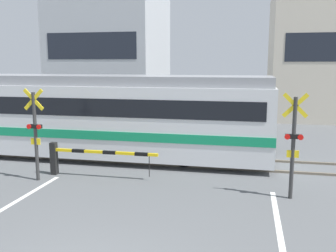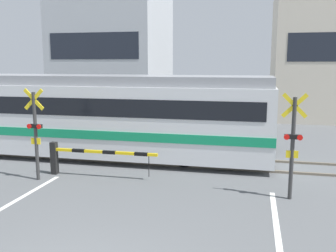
{
  "view_description": "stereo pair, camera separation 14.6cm",
  "coord_description": "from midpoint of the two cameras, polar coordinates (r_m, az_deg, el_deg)",
  "views": [
    {
      "loc": [
        2.66,
        -4.74,
        3.71
      ],
      "look_at": [
        0.0,
        7.5,
        1.6
      ],
      "focal_mm": 40.0,
      "sensor_mm": 36.0,
      "label": 1
    },
    {
      "loc": [
        2.8,
        -4.71,
        3.71
      ],
      "look_at": [
        0.0,
        7.5,
        1.6
      ],
      "focal_mm": 40.0,
      "sensor_mm": 36.0,
      "label": 2
    }
  ],
  "objects": [
    {
      "name": "crossing_barrier_far",
      "position": [
        16.78,
        12.11,
        -0.99
      ],
      "size": [
        3.7,
        0.2,
        1.1
      ],
      "color": "black",
      "rests_on": "ground_plane"
    },
    {
      "name": "commuter_train",
      "position": [
        15.62,
        -16.09,
        1.93
      ],
      "size": [
        16.46,
        2.73,
        3.25
      ],
      "color": "silver",
      "rests_on": "ground_plane"
    },
    {
      "name": "rail_track_near",
      "position": [
        13.69,
        0.3,
        -5.99
      ],
      "size": [
        50.0,
        0.1,
        0.08
      ],
      "color": "#6B6051",
      "rests_on": "ground_plane"
    },
    {
      "name": "rail_track_far",
      "position": [
        15.05,
        1.44,
        -4.56
      ],
      "size": [
        50.0,
        0.1,
        0.08
      ],
      "color": "#6B6051",
      "rests_on": "ground_plane"
    },
    {
      "name": "crossing_barrier_near",
      "position": [
        12.73,
        -13.66,
        -4.39
      ],
      "size": [
        3.7,
        0.2,
        1.1
      ],
      "color": "black",
      "rests_on": "ground_plane"
    },
    {
      "name": "crossing_signal_right",
      "position": [
        10.66,
        18.19,
        -2.24
      ],
      "size": [
        0.68,
        0.15,
        2.94
      ],
      "color": "#333333",
      "rests_on": "ground_plane"
    },
    {
      "name": "pedestrian",
      "position": [
        18.86,
        1.1,
        1.31
      ],
      "size": [
        0.38,
        0.23,
        1.74
      ],
      "color": "brown",
      "rests_on": "ground_plane"
    },
    {
      "name": "building_left_of_street",
      "position": [
        29.65,
        -8.72,
        10.8
      ],
      "size": [
        7.57,
        7.73,
        8.82
      ],
      "color": "#B2B7BC",
      "rests_on": "ground_plane"
    },
    {
      "name": "crossing_signal_left",
      "position": [
        12.49,
        -19.88,
        -0.66
      ],
      "size": [
        0.68,
        0.15,
        2.94
      ],
      "color": "#333333",
      "rests_on": "ground_plane"
    },
    {
      "name": "building_right_of_street",
      "position": [
        28.21,
        23.41,
        9.82
      ],
      "size": [
        7.97,
        7.73,
        8.44
      ],
      "color": "beige",
      "rests_on": "ground_plane"
    }
  ]
}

